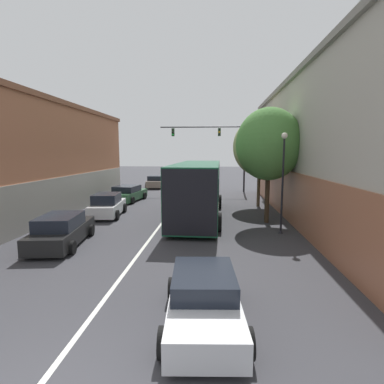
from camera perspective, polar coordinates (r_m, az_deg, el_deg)
lane_center_line at (r=20.13m, az=-4.44°, el=-4.15°), size 0.14×43.31×0.01m
building_left_brick at (r=22.47m, az=-30.92°, el=5.74°), size 7.11×22.35×7.34m
building_right_storefront at (r=20.59m, az=31.30°, el=7.36°), size 10.02×26.27×8.56m
bus at (r=18.67m, az=1.17°, el=0.91°), size 3.09×10.56×3.43m
hatchback_foreground at (r=7.64m, az=2.27°, el=-19.76°), size 2.10×3.93×1.25m
parked_car_left_near at (r=14.57m, az=-23.56°, el=-6.77°), size 2.35×4.53×1.38m
parked_car_left_mid at (r=34.76m, az=-6.93°, el=1.93°), size 2.05×4.03×1.41m
parked_car_left_far at (r=20.00m, az=-15.80°, el=-2.49°), size 2.19×3.97×1.48m
parked_car_left_distant at (r=25.69m, az=-12.13°, el=-0.31°), size 2.52×4.50×1.32m
traffic_signal_gantry at (r=31.12m, az=5.32°, el=9.32°), size 8.74×0.36×6.93m
street_lamp at (r=15.56m, az=16.91°, el=2.63°), size 0.31×0.31×5.05m
street_tree_near at (r=17.75m, az=14.43°, el=8.78°), size 3.74×3.37×6.61m
street_tree_far at (r=22.99m, az=12.78°, el=8.41°), size 3.95×3.55×6.67m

